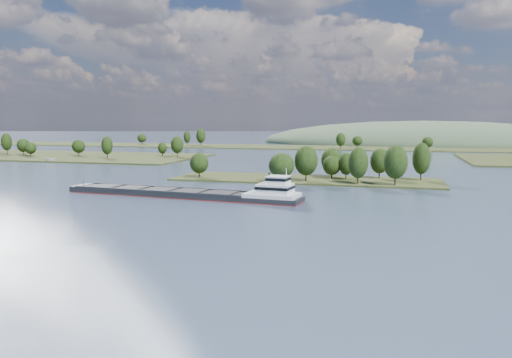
% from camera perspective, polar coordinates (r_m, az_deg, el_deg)
% --- Properties ---
extents(ground, '(1800.00, 1800.00, 0.00)m').
position_cam_1_polar(ground, '(131.75, 1.14, -3.16)').
color(ground, '#36475E').
rests_on(ground, ground).
extents(tree_island, '(100.00, 33.45, 15.16)m').
position_cam_1_polar(tree_island, '(186.19, 7.63, 1.10)').
color(tree_island, '#2B3417').
rests_on(tree_island, ground).
extents(back_shoreline, '(900.00, 60.00, 16.12)m').
position_cam_1_polar(back_shoreline, '(406.82, 12.16, 3.52)').
color(back_shoreline, '#2B3417').
rests_on(back_shoreline, ground).
extents(hill_west, '(320.00, 160.00, 44.00)m').
position_cam_1_polar(hill_west, '(507.01, 18.66, 3.85)').
color(hill_west, '#3B5137').
rests_on(hill_west, ground).
extents(cargo_barge, '(75.68, 16.42, 10.16)m').
position_cam_1_polar(cargo_barge, '(147.90, -6.90, -1.61)').
color(cargo_barge, black).
rests_on(cargo_barge, ground).
extents(motorboat, '(7.13, 3.61, 2.63)m').
position_cam_1_polar(motorboat, '(290.81, -22.45, 2.04)').
color(motorboat, silver).
rests_on(motorboat, ground).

